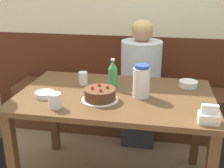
% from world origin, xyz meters
% --- Properties ---
extents(back_wall, '(4.80, 0.04, 2.50)m').
position_xyz_m(back_wall, '(0.00, 1.05, 1.25)').
color(back_wall, '#4C2314').
rests_on(back_wall, ground_plane).
extents(bench_seat, '(2.33, 0.38, 0.45)m').
position_xyz_m(bench_seat, '(0.00, 0.83, 0.23)').
color(bench_seat, '#56331E').
rests_on(bench_seat, ground_plane).
extents(dining_table, '(1.31, 0.81, 0.73)m').
position_xyz_m(dining_table, '(0.00, 0.00, 0.63)').
color(dining_table, brown).
rests_on(dining_table, ground_plane).
extents(birthday_cake, '(0.24, 0.24, 0.10)m').
position_xyz_m(birthday_cake, '(-0.08, -0.12, 0.77)').
color(birthday_cake, white).
rests_on(birthday_cake, dining_table).
extents(water_pitcher, '(0.11, 0.11, 0.22)m').
position_xyz_m(water_pitcher, '(0.18, -0.02, 0.83)').
color(water_pitcher, white).
rests_on(water_pitcher, dining_table).
extents(soju_bottle, '(0.06, 0.06, 0.22)m').
position_xyz_m(soju_bottle, '(-0.03, 0.10, 0.83)').
color(soju_bottle, '#388E4C').
rests_on(soju_bottle, dining_table).
extents(napkin_holder, '(0.11, 0.08, 0.11)m').
position_xyz_m(napkin_holder, '(0.56, -0.32, 0.77)').
color(napkin_holder, white).
rests_on(napkin_holder, dining_table).
extents(bowl_soup_white, '(0.13, 0.13, 0.03)m').
position_xyz_m(bowl_soup_white, '(-0.45, -0.14, 0.74)').
color(bowl_soup_white, white).
rests_on(bowl_soup_white, dining_table).
extents(bowl_rice_small, '(0.13, 0.13, 0.04)m').
position_xyz_m(bowl_rice_small, '(0.50, 0.23, 0.75)').
color(bowl_rice_small, white).
rests_on(bowl_rice_small, dining_table).
extents(glass_water_tall, '(0.07, 0.07, 0.10)m').
position_xyz_m(glass_water_tall, '(-0.26, 0.14, 0.78)').
color(glass_water_tall, silver).
rests_on(glass_water_tall, dining_table).
extents(glass_tumbler_short, '(0.08, 0.08, 0.09)m').
position_xyz_m(glass_tumbler_short, '(-0.32, -0.29, 0.77)').
color(glass_tumbler_short, silver).
rests_on(glass_tumbler_short, dining_table).
extents(person_grey_tee, '(0.36, 0.36, 1.14)m').
position_xyz_m(person_grey_tee, '(0.12, 0.66, 0.55)').
color(person_grey_tee, '#33333D').
rests_on(person_grey_tee, ground_plane).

